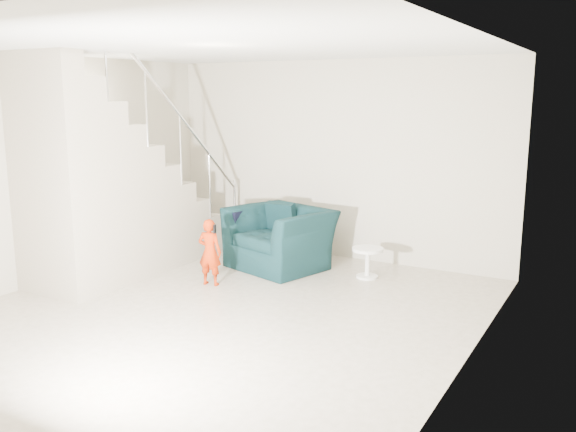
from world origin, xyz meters
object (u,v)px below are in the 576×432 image
(armchair, at_px, (280,238))
(staircase, at_px, (112,200))
(side_table, at_px, (367,258))
(toddler, at_px, (210,252))

(armchair, relative_size, staircase, 0.33)
(armchair, distance_m, side_table, 1.20)
(staircase, bearing_deg, armchair, 38.36)
(toddler, relative_size, side_table, 2.10)
(armchair, distance_m, toddler, 1.12)
(armchair, xyz_separation_m, side_table, (1.18, 0.12, -0.13))
(armchair, height_order, toddler, toddler)
(armchair, height_order, staircase, staircase)
(toddler, bearing_deg, side_table, -152.02)
(side_table, distance_m, staircase, 3.25)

